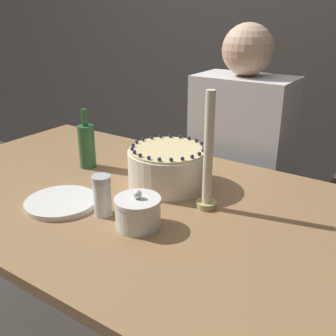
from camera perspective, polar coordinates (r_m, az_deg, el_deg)
wall_behind at (r=2.38m, az=16.43°, el=22.08°), size 8.00×0.05×2.60m
dining_table at (r=1.32m, az=-7.00°, el=-7.59°), size 1.47×0.91×0.72m
cake at (r=1.28m, az=0.00°, el=0.17°), size 0.26×0.26×0.14m
sugar_bowl at (r=1.05m, az=-4.39°, el=-6.40°), size 0.12×0.12×0.11m
sugar_shaker at (r=1.11m, az=-9.52°, el=-3.93°), size 0.05×0.05×0.12m
plate_stack at (r=1.22m, az=-15.25°, el=-4.81°), size 0.21×0.21×0.02m
candle at (r=1.11m, az=5.83°, el=1.01°), size 0.06×0.06×0.35m
bottle at (r=1.46m, az=-11.71°, el=3.25°), size 0.06×0.06×0.22m
person_man_blue_shirt at (r=1.79m, az=10.12°, el=-2.46°), size 0.40×0.34×1.22m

